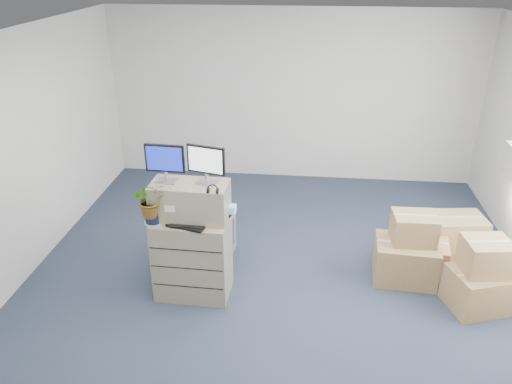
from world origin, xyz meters
TOP-DOWN VIEW (x-y plane):
  - ground at (0.00, 0.00)m, footprint 7.00×7.00m
  - wall_back at (0.00, 3.51)m, footprint 6.00×0.02m
  - filing_cabinet_lower at (-0.94, 0.06)m, footprint 0.83×0.52m
  - filing_cabinet_upper at (-0.93, 0.11)m, footprint 0.82×0.43m
  - monitor_left at (-1.18, 0.13)m, footprint 0.42×0.17m
  - monitor_right at (-0.75, 0.14)m, footprint 0.41×0.21m
  - headphones at (-0.65, -0.08)m, footprint 0.12×0.02m
  - keyboard at (-0.94, -0.08)m, footprint 0.44×0.27m
  - mouse at (-0.58, -0.06)m, footprint 0.10×0.07m
  - water_bottle at (-0.81, 0.12)m, footprint 0.07×0.07m
  - phone_dock at (-0.96, 0.10)m, footprint 0.06×0.05m
  - external_drive at (-0.59, 0.20)m, footprint 0.19×0.16m
  - tissue_box at (-0.57, 0.18)m, footprint 0.22×0.11m
  - potted_plant at (-1.30, -0.05)m, footprint 0.45×0.48m
  - office_chair at (-0.94, 0.65)m, footprint 0.72×0.68m
  - cardboard_boxes at (1.89, 0.68)m, footprint 1.46×1.70m

SIDE VIEW (x-z plane):
  - ground at x=0.00m, z-range 0.00..0.00m
  - cardboard_boxes at x=1.89m, z-range -0.11..0.73m
  - office_chair at x=-0.94m, z-range 0.00..0.70m
  - filing_cabinet_lower at x=-0.94m, z-range 0.00..0.95m
  - keyboard at x=-0.94m, z-range 0.95..0.97m
  - mouse at x=-0.58m, z-range 0.95..0.98m
  - external_drive at x=-0.59m, z-range 0.95..1.00m
  - phone_dock at x=-0.96m, z-range 0.93..1.06m
  - tissue_box at x=-0.57m, z-range 1.00..1.08m
  - water_bottle at x=-0.81m, z-range 0.95..1.21m
  - filing_cabinet_upper at x=-0.93m, z-range 0.95..1.36m
  - potted_plant at x=-1.30m, z-range 0.98..1.37m
  - headphones at x=-0.65m, z-range 1.33..1.45m
  - wall_back at x=0.00m, z-range 0.00..2.80m
  - monitor_right at x=-0.75m, z-range 1.38..1.79m
  - monitor_left at x=-1.18m, z-range 1.38..1.79m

